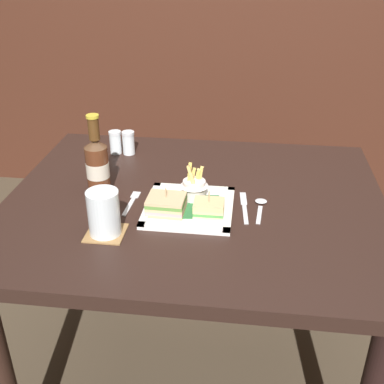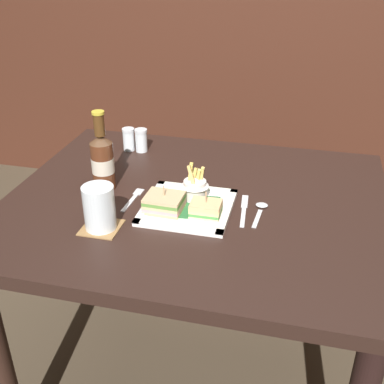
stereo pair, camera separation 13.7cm
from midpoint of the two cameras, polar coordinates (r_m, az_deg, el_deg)
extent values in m
plane|color=#443829|center=(1.91, -1.94, -21.19)|extent=(6.00, 6.00, 0.00)
cube|color=black|center=(1.43, -2.42, -1.59)|extent=(1.12, 0.92, 0.04)
cylinder|color=black|center=(1.54, -24.02, -19.97)|extent=(0.07, 0.07, 0.72)
cylinder|color=black|center=(2.07, -13.87, -4.51)|extent=(0.07, 0.07, 0.72)
cylinder|color=black|center=(1.96, 13.95, -6.45)|extent=(0.07, 0.07, 0.72)
cube|color=white|center=(1.37, -3.23, -2.00)|extent=(0.25, 0.25, 0.01)
cube|color=#2C6D39|center=(1.36, -3.24, -1.79)|extent=(0.18, 0.15, 0.00)
cube|color=white|center=(1.27, -4.14, -4.26)|extent=(0.25, 0.02, 0.01)
cube|color=white|center=(1.46, -2.46, 0.51)|extent=(0.25, 0.02, 0.01)
cube|color=white|center=(1.38, -7.86, -1.40)|extent=(0.02, 0.25, 0.01)
cube|color=white|center=(1.35, 1.51, -2.01)|extent=(0.02, 0.25, 0.01)
cube|color=tan|center=(1.34, -5.99, -2.23)|extent=(0.11, 0.09, 0.01)
cube|color=pink|center=(1.34, -6.01, -1.88)|extent=(0.11, 0.09, 0.01)
cube|color=tan|center=(1.33, -6.03, -1.54)|extent=(0.11, 0.09, 0.01)
cube|color=#568638|center=(1.33, -6.05, -1.19)|extent=(0.11, 0.09, 0.01)
cube|color=tan|center=(1.32, -6.07, -0.84)|extent=(0.11, 0.09, 0.01)
cylinder|color=tan|center=(1.33, -6.06, -0.96)|extent=(0.00, 0.00, 0.08)
cube|color=#D1B78B|center=(1.32, -0.97, -2.58)|extent=(0.08, 0.07, 0.01)
cube|color=#478F41|center=(1.32, -0.97, -2.28)|extent=(0.08, 0.07, 0.01)
cube|color=#DCBE7F|center=(1.31, -0.97, -1.98)|extent=(0.08, 0.07, 0.01)
cube|color=#F0C978|center=(1.31, -0.98, -1.67)|extent=(0.08, 0.07, 0.01)
cube|color=#E2B27A|center=(1.31, -0.98, -1.37)|extent=(0.08, 0.07, 0.01)
cylinder|color=tan|center=(1.31, -0.98, -1.36)|extent=(0.00, 0.00, 0.07)
cylinder|color=silver|center=(1.39, -2.56, 0.20)|extent=(0.07, 0.07, 0.06)
cone|color=white|center=(1.38, -2.58, 1.15)|extent=(0.08, 0.08, 0.03)
cube|color=#ECC36C|center=(1.36, -2.87, 1.06)|extent=(0.02, 0.01, 0.06)
cube|color=#E3CF65|center=(1.38, -2.29, 1.60)|extent=(0.02, 0.02, 0.07)
cube|color=#E1BF5F|center=(1.39, -1.84, 1.82)|extent=(0.02, 0.02, 0.07)
cube|color=#D8B75A|center=(1.39, -2.78, 1.60)|extent=(0.02, 0.01, 0.06)
cube|color=#E2B562|center=(1.36, -2.92, 1.53)|extent=(0.03, 0.02, 0.08)
cube|color=#DCC555|center=(1.38, -3.19, 1.86)|extent=(0.01, 0.02, 0.08)
cylinder|color=#572B18|center=(1.46, -13.76, 2.46)|extent=(0.07, 0.07, 0.15)
cone|color=#533723|center=(1.43, -14.15, 5.56)|extent=(0.07, 0.07, 0.02)
cylinder|color=#513116|center=(1.41, -14.36, 7.23)|extent=(0.03, 0.03, 0.07)
cylinder|color=gold|center=(1.40, -14.54, 8.63)|extent=(0.04, 0.04, 0.01)
cylinder|color=beige|center=(1.46, -13.77, 2.57)|extent=(0.07, 0.07, 0.05)
cube|color=#9A7041|center=(1.29, -13.21, -4.85)|extent=(0.10, 0.10, 0.00)
cylinder|color=silver|center=(1.26, -13.52, -2.49)|extent=(0.08, 0.08, 0.12)
cylinder|color=silver|center=(1.27, -13.42, -3.24)|extent=(0.08, 0.08, 0.08)
cube|color=silver|center=(1.40, -10.28, -1.76)|extent=(0.02, 0.11, 0.00)
cube|color=silver|center=(1.46, -9.38, -0.39)|extent=(0.03, 0.04, 0.00)
cube|color=silver|center=(1.34, 3.43, -2.68)|extent=(0.02, 0.11, 0.00)
cube|color=silver|center=(1.42, 3.37, -0.85)|extent=(0.02, 0.07, 0.00)
cube|color=silver|center=(1.34, 5.10, -2.79)|extent=(0.02, 0.10, 0.00)
ellipsoid|color=silver|center=(1.40, 5.42, -1.26)|extent=(0.03, 0.03, 0.01)
cylinder|color=silver|center=(1.74, -11.31, 5.60)|extent=(0.04, 0.04, 0.07)
cylinder|color=white|center=(1.75, -11.26, 5.17)|extent=(0.04, 0.04, 0.04)
cylinder|color=silver|center=(1.73, -11.43, 6.85)|extent=(0.04, 0.04, 0.01)
cylinder|color=silver|center=(1.73, -9.80, 5.57)|extent=(0.04, 0.04, 0.07)
cylinder|color=#38341B|center=(1.73, -9.77, 5.12)|extent=(0.04, 0.04, 0.04)
cylinder|color=silver|center=(1.71, -9.92, 6.84)|extent=(0.04, 0.04, 0.01)
camera|label=1|loc=(0.07, -92.86, -1.55)|focal=44.98mm
camera|label=2|loc=(0.07, 87.14, 1.55)|focal=44.98mm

